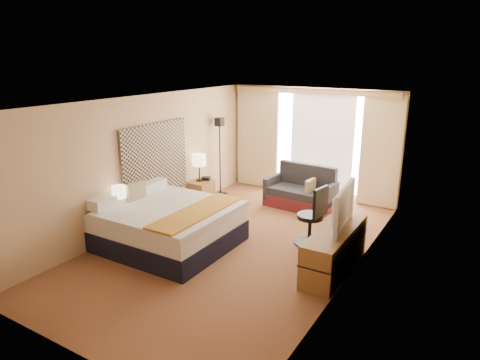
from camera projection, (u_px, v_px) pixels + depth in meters
The scene contains 21 objects.
floor at pixel (237, 244), 7.81m from camera, with size 4.20×7.00×0.02m, color maroon.
ceiling at pixel (237, 101), 7.08m from camera, with size 4.20×7.00×0.02m, color white.
wall_back at pixel (313, 142), 10.32m from camera, with size 4.20×0.02×2.60m, color tan.
wall_front at pixel (66, 252), 4.57m from camera, with size 4.20×0.02×2.60m, color tan.
wall_left at pixel (147, 161), 8.49m from camera, with size 0.02×7.00×2.60m, color tan.
wall_right at pixel (356, 196), 6.40m from camera, with size 0.02×7.00×2.60m, color tan.
headboard at pixel (155, 160), 8.64m from camera, with size 0.06×1.85×1.50m, color black.
nightstand_left at pixel (120, 229), 7.80m from camera, with size 0.45×0.52×0.55m, color olive.
nightstand_right at pixel (201, 193), 9.85m from camera, with size 0.45×0.52×0.55m, color olive.
media_dresser at pixel (335, 250), 6.80m from camera, with size 0.50×1.80×0.70m, color olive.
window at pixel (322, 143), 10.16m from camera, with size 2.30×0.02×2.30m, color white.
curtains at pixel (311, 139), 10.19m from camera, with size 4.12×0.19×2.56m.
bed at pixel (168, 225), 7.69m from camera, with size 2.20×2.01×1.07m.
loveseat at pixel (301, 193), 9.68m from camera, with size 1.57×0.93×0.94m.
floor_lamp at pixel (220, 141), 10.26m from camera, with size 0.24×0.24×1.90m.
desk_chair at pixel (313, 219), 7.67m from camera, with size 0.54×0.54×1.12m.
lamp_left at pixel (119, 192), 7.66m from camera, with size 0.25×0.25×0.53m.
lamp_right at pixel (199, 161), 9.65m from camera, with size 0.30×0.30×0.63m.
tissue_box at pixel (120, 213), 7.65m from camera, with size 0.13×0.13×0.12m, color #85B0CD.
telephone at pixel (206, 179), 9.86m from camera, with size 0.19×0.14×0.07m, color black.
television at pixel (337, 206), 6.72m from camera, with size 1.18×0.15×0.68m, color black.
Camera 1 is at (3.76, -6.10, 3.32)m, focal length 32.00 mm.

